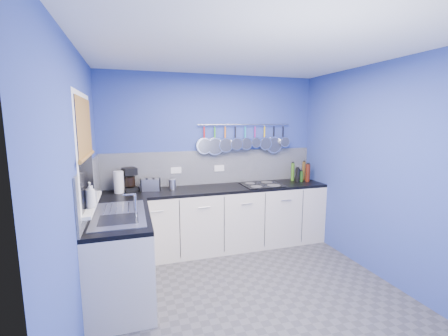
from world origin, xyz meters
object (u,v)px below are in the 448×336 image
soap_bottle_a (90,195)px  canister (172,184)px  soap_bottle_b (93,194)px  coffee_maker (130,180)px  toaster (150,185)px  hob (262,185)px  paper_towel (119,182)px

soap_bottle_a → canister: (0.90, 1.18, -0.20)m
soap_bottle_b → coffee_maker: soap_bottle_b is taller
toaster → hob: bearing=5.7°
paper_towel → canister: bearing=-0.8°
soap_bottle_b → toaster: soap_bottle_b is taller
toaster → canister: (0.30, -0.03, -0.01)m
toaster → canister: 0.30m
paper_towel → hob: bearing=-3.3°
canister → soap_bottle_a: bearing=-127.3°
soap_bottle_a → canister: soap_bottle_a is taller
soap_bottle_a → paper_towel: soap_bottle_a is taller
toaster → coffee_maker: bearing=-178.6°
soap_bottle_a → toaster: bearing=63.5°
canister → hob: bearing=-4.7°
soap_bottle_a → coffee_maker: soap_bottle_a is taller
soap_bottle_a → toaster: size_ratio=0.96×
soap_bottle_a → hob: 2.45m
soap_bottle_a → coffee_maker: (0.34, 1.24, -0.11)m
paper_towel → coffee_maker: coffee_maker is taller
paper_towel → canister: (0.69, -0.01, -0.07)m
soap_bottle_b → canister: (0.90, 1.01, -0.16)m
soap_bottle_b → coffee_maker: size_ratio=0.55×
paper_towel → canister: 0.70m
paper_towel → toaster: size_ratio=1.15×
soap_bottle_a → paper_towel: (0.20, 1.19, -0.13)m
coffee_maker → toaster: (0.26, -0.04, -0.08)m
paper_towel → toaster: bearing=2.3°
toaster → hob: toaster is taller
toaster → paper_towel: bearing=-167.3°
soap_bottle_a → soap_bottle_b: soap_bottle_a is taller
paper_towel → toaster: 0.40m
coffee_maker → hob: 1.86m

